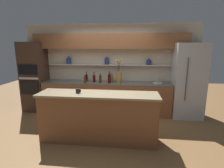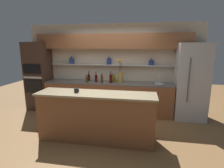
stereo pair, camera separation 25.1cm
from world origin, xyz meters
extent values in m
plane|color=brown|center=(0.00, 0.00, 0.00)|extent=(12.00, 12.00, 0.00)
cube|color=beige|center=(0.00, 1.60, 1.30)|extent=(5.20, 0.10, 2.60)
cube|color=#B7B7BC|center=(-0.07, 1.46, 1.41)|extent=(3.60, 0.18, 0.02)
cylinder|color=navy|center=(-1.25, 1.45, 1.51)|extent=(0.14, 0.14, 0.19)
sphere|color=navy|center=(-1.25, 1.45, 1.63)|extent=(0.05, 0.05, 0.05)
cylinder|color=navy|center=(-0.08, 1.45, 1.51)|extent=(0.12, 0.12, 0.19)
sphere|color=navy|center=(-0.08, 1.45, 1.63)|extent=(0.04, 0.04, 0.04)
cylinder|color=navy|center=(1.15, 1.45, 1.49)|extent=(0.14, 0.14, 0.14)
sphere|color=navy|center=(1.15, 1.45, 1.59)|extent=(0.05, 0.05, 0.05)
cube|color=brown|center=(0.00, 1.38, 2.09)|extent=(4.42, 0.34, 0.42)
cube|color=brown|center=(-0.07, 1.24, 0.44)|extent=(3.70, 0.62, 0.88)
cube|color=#56514C|center=(-0.07, 1.24, 0.90)|extent=(3.70, 0.62, 0.04)
cube|color=brown|center=(0.00, -0.36, 0.49)|extent=(2.38, 0.55, 0.98)
cube|color=gray|center=(0.00, -0.36, 1.00)|extent=(2.44, 0.61, 0.04)
cube|color=#B7B7BC|center=(2.20, 1.20, 1.02)|extent=(0.80, 0.70, 2.04)
cylinder|color=#4C4C51|center=(2.06, 0.83, 1.12)|extent=(0.02, 0.02, 1.12)
cube|color=#3D281E|center=(-2.27, 1.24, 1.04)|extent=(0.66, 0.62, 2.07)
cube|color=black|center=(-2.27, 0.92, 0.78)|extent=(0.55, 0.02, 0.40)
cube|color=black|center=(-2.27, 0.92, 1.30)|extent=(0.55, 0.02, 0.28)
cube|color=#B7B7BC|center=(-2.27, 0.92, 1.05)|extent=(0.58, 0.02, 0.06)
cylinder|color=olive|center=(0.31, 1.19, 1.08)|extent=(0.15, 0.15, 0.33)
cylinder|color=#4C3319|center=(0.30, 1.22, 1.40)|extent=(0.08, 0.03, 0.29)
sphere|color=yellow|center=(0.29, 1.26, 1.55)|extent=(0.04, 0.04, 0.04)
cylinder|color=#4C3319|center=(0.29, 1.21, 1.38)|extent=(0.03, 0.02, 0.26)
sphere|color=yellow|center=(0.27, 1.24, 1.51)|extent=(0.06, 0.06, 0.06)
cylinder|color=#4C3319|center=(0.31, 1.18, 1.40)|extent=(0.08, 0.01, 0.30)
sphere|color=yellow|center=(0.31, 1.14, 1.55)|extent=(0.04, 0.04, 0.04)
cylinder|color=#4C3319|center=(0.27, 1.18, 1.41)|extent=(0.02, 0.06, 0.32)
sphere|color=yellow|center=(0.23, 1.17, 1.57)|extent=(0.05, 0.05, 0.05)
cylinder|color=#4C3319|center=(0.32, 1.20, 1.42)|extent=(0.04, 0.06, 0.33)
sphere|color=yellow|center=(0.36, 1.22, 1.58)|extent=(0.04, 0.04, 0.04)
cylinder|color=#B7B7BC|center=(1.40, 1.24, 0.93)|extent=(0.27, 0.27, 0.02)
cylinder|color=#B7B7BC|center=(1.40, 1.34, 1.05)|extent=(0.02, 0.02, 0.22)
cylinder|color=#B7B7BC|center=(1.40, 1.28, 1.16)|extent=(0.02, 0.12, 0.02)
cylinder|color=#47380A|center=(-0.67, 1.09, 1.00)|extent=(0.06, 0.06, 0.16)
cylinder|color=#47380A|center=(-0.67, 1.09, 1.10)|extent=(0.03, 0.03, 0.05)
cylinder|color=black|center=(-0.67, 1.09, 1.14)|extent=(0.03, 0.03, 0.01)
cylinder|color=#380C0C|center=(-0.43, 1.25, 1.02)|extent=(0.08, 0.08, 0.20)
cylinder|color=#380C0C|center=(-0.43, 1.25, 1.16)|extent=(0.02, 0.02, 0.08)
cylinder|color=black|center=(-0.43, 1.25, 1.21)|extent=(0.03, 0.03, 0.01)
cylinder|color=#380C0C|center=(-0.69, 1.39, 1.02)|extent=(0.07, 0.07, 0.19)
cylinder|color=#380C0C|center=(-0.69, 1.39, 1.15)|extent=(0.02, 0.02, 0.08)
cylinder|color=black|center=(-0.69, 1.39, 1.20)|extent=(0.03, 0.03, 0.01)
cylinder|color=olive|center=(0.06, 1.29, 1.02)|extent=(0.06, 0.06, 0.19)
cylinder|color=olive|center=(0.06, 1.29, 1.14)|extent=(0.03, 0.03, 0.05)
cylinder|color=black|center=(0.06, 1.29, 1.17)|extent=(0.03, 0.03, 0.01)
cylinder|color=olive|center=(0.10, 1.41, 1.00)|extent=(0.06, 0.06, 0.16)
cylinder|color=olive|center=(0.10, 1.41, 1.10)|extent=(0.03, 0.03, 0.05)
cylinder|color=black|center=(0.10, 1.41, 1.13)|extent=(0.03, 0.03, 0.01)
cylinder|color=#380C0C|center=(0.04, 1.15, 1.04)|extent=(0.08, 0.08, 0.24)
cylinder|color=#380C0C|center=(0.04, 1.15, 1.20)|extent=(0.02, 0.02, 0.08)
cylinder|color=black|center=(0.04, 1.15, 1.25)|extent=(0.03, 0.03, 0.01)
cylinder|color=#4C2D0C|center=(-0.23, 1.15, 1.03)|extent=(0.08, 0.08, 0.22)
cylinder|color=#4C2D0C|center=(-0.23, 1.15, 1.16)|extent=(0.03, 0.03, 0.04)
cylinder|color=black|center=(-0.23, 1.15, 1.19)|extent=(0.03, 0.03, 0.01)
cylinder|color=black|center=(-0.41, -0.38, 1.06)|extent=(0.08, 0.08, 0.09)
cube|color=black|center=(-0.36, -0.38, 1.06)|extent=(0.02, 0.01, 0.06)
camera|label=1|loc=(0.67, -3.70, 1.94)|focal=28.00mm
camera|label=2|loc=(0.91, -3.67, 1.94)|focal=28.00mm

